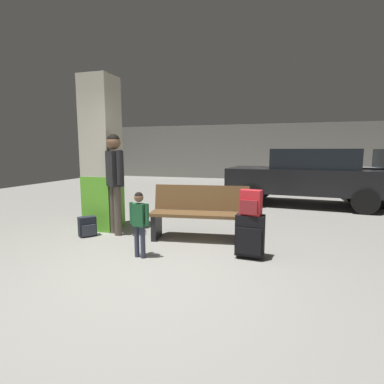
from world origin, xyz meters
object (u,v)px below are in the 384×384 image
object	(u,v)px
adult	(114,173)
structural_pillar	(102,155)
bench	(200,213)
child	(139,218)
parked_car_near	(308,175)
backpack_dark_floor	(87,227)
backpack_bright	(251,203)
suitcase	(250,235)

from	to	relation	value
adult	structural_pillar	bearing A→B (deg)	145.64
bench	child	distance (m)	1.22
structural_pillar	bench	world-z (taller)	structural_pillar
structural_pillar	parked_car_near	bearing A→B (deg)	43.78
adult	backpack_dark_floor	bearing A→B (deg)	-145.81
bench	parked_car_near	distance (m)	4.40
child	backpack_dark_floor	distance (m)	1.56
adult	backpack_dark_floor	size ratio (longest dim) A/B	5.14
adult	parked_car_near	distance (m)	5.32
bench	adult	distance (m)	1.64
backpack_bright	adult	world-z (taller)	adult
bench	adult	world-z (taller)	adult
backpack_bright	adult	distance (m)	2.47
child	backpack_dark_floor	world-z (taller)	child
parked_car_near	backpack_dark_floor	bearing A→B (deg)	-132.02
backpack_bright	child	bearing A→B (deg)	-164.65
suitcase	parked_car_near	size ratio (longest dim) A/B	0.14
parked_car_near	suitcase	bearing A→B (deg)	-103.22
structural_pillar	backpack_bright	xyz separation A→B (m)	(2.81, -0.86, -0.61)
child	parked_car_near	world-z (taller)	parked_car_near
structural_pillar	adult	distance (m)	0.60
structural_pillar	child	bearing A→B (deg)	-42.68
backpack_dark_floor	parked_car_near	xyz separation A→B (m)	(3.87, 4.29, 0.64)
bench	backpack_dark_floor	distance (m)	1.96
parked_car_near	backpack_bright	bearing A→B (deg)	-103.23
suitcase	backpack_dark_floor	xyz separation A→B (m)	(-2.79, 0.29, -0.15)
backpack_bright	parked_car_near	size ratio (longest dim) A/B	0.08
structural_pillar	backpack_dark_floor	bearing A→B (deg)	-87.37
suitcase	backpack_bright	world-z (taller)	backpack_bright
structural_pillar	adult	xyz separation A→B (m)	(0.43, -0.29, -0.31)
structural_pillar	bench	xyz separation A→B (m)	(1.93, -0.19, -0.94)
bench	child	world-z (taller)	child
bench	backpack_bright	xyz separation A→B (m)	(0.89, -0.67, 0.33)
parked_car_near	structural_pillar	bearing A→B (deg)	-136.22
adult	parked_car_near	bearing A→B (deg)	49.23
structural_pillar	backpack_bright	world-z (taller)	structural_pillar
suitcase	adult	world-z (taller)	adult
child	backpack_dark_floor	xyz separation A→B (m)	(-1.34, 0.69, -0.40)
suitcase	adult	distance (m)	2.57
structural_pillar	child	size ratio (longest dim) A/B	3.06
structural_pillar	parked_car_near	world-z (taller)	structural_pillar
backpack_dark_floor	child	bearing A→B (deg)	-27.45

